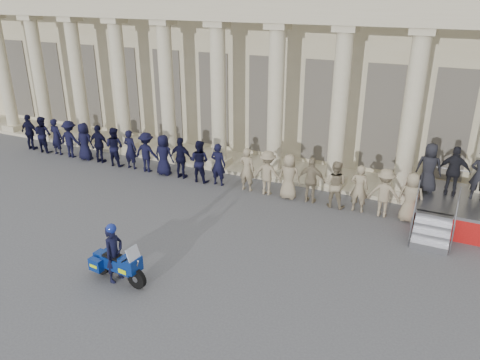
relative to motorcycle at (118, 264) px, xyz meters
name	(u,v)px	position (x,y,z in m)	size (l,w,h in m)	color
ground	(132,261)	(-0.31, 0.95, -0.53)	(90.00, 90.00, 0.00)	#4C4C4E
building	(301,49)	(-0.31, 15.69, 3.99)	(40.00, 12.50, 9.00)	#BCAF8D
officer_rank	(185,159)	(-2.31, 7.21, 0.35)	(18.97, 0.67, 1.77)	black
motorcycle	(118,264)	(0.00, 0.00, 0.00)	(1.92, 0.80, 1.23)	black
rider	(114,252)	(-0.11, 0.01, 0.33)	(0.45, 0.63, 1.74)	black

